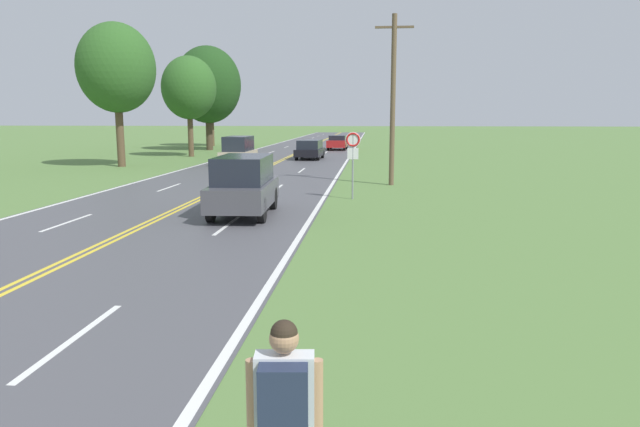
{
  "coord_description": "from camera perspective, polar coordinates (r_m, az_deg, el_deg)",
  "views": [
    {
      "loc": [
        6.95,
        -0.16,
        3.27
      ],
      "look_at": [
        5.73,
        12.77,
        1.06
      ],
      "focal_mm": 32.0,
      "sensor_mm": 36.0,
      "label": 1
    }
  ],
  "objects": [
    {
      "name": "tree_mid_treeline",
      "position": [
        48.73,
        -12.98,
        12.13
      ],
      "size": [
        4.44,
        4.44,
        8.15
      ],
      "color": "brown",
      "rests_on": "ground"
    },
    {
      "name": "car_champagne_van_approaching",
      "position": [
        38.9,
        -8.15,
        6.23
      ],
      "size": [
        1.75,
        4.31,
        1.97
      ],
      "rotation": [
        0.0,
        0.0,
        1.57
      ],
      "color": "black",
      "rests_on": "ground"
    },
    {
      "name": "tree_right_cluster",
      "position": [
        57.87,
        -11.17,
        12.5
      ],
      "size": [
        6.44,
        6.44,
        10.03
      ],
      "color": "#473828",
      "rests_on": "ground"
    },
    {
      "name": "tree_left_verge",
      "position": [
        65.74,
        -10.88,
        11.64
      ],
      "size": [
        5.29,
        5.29,
        8.79
      ],
      "color": "brown",
      "rests_on": "ground"
    },
    {
      "name": "hitchhiker_person",
      "position": [
        4.63,
        -3.57,
        -18.72
      ],
      "size": [
        0.6,
        0.43,
        1.76
      ],
      "rotation": [
        0.0,
        0.0,
        1.66
      ],
      "color": "navy",
      "rests_on": "ground"
    },
    {
      "name": "car_red_sedan_mid_far",
      "position": [
        57.15,
        1.77,
        7.15
      ],
      "size": [
        1.94,
        4.33,
        1.44
      ],
      "rotation": [
        0.0,
        0.0,
        -1.6
      ],
      "color": "black",
      "rests_on": "ground"
    },
    {
      "name": "car_black_hatchback_mid_near",
      "position": [
        44.36,
        -1.03,
        6.46
      ],
      "size": [
        2.04,
        3.97,
        1.49
      ],
      "rotation": [
        0.0,
        0.0,
        -1.62
      ],
      "color": "black",
      "rests_on": "ground"
    },
    {
      "name": "traffic_sign",
      "position": [
        22.72,
        3.31,
        6.49
      ],
      "size": [
        0.6,
        0.1,
        2.68
      ],
      "color": "gray",
      "rests_on": "ground"
    },
    {
      "name": "tree_behind_sign",
      "position": [
        40.14,
        -19.7,
        13.51
      ],
      "size": [
        4.98,
        4.98,
        9.25
      ],
      "color": "brown",
      "rests_on": "ground"
    },
    {
      "name": "utility_pole_midground",
      "position": [
        27.72,
        7.31,
        11.38
      ],
      "size": [
        1.8,
        0.24,
        7.97
      ],
      "color": "brown",
      "rests_on": "ground"
    },
    {
      "name": "car_dark_grey_suv_nearest",
      "position": [
        19.14,
        -7.64,
        2.89
      ],
      "size": [
        2.0,
        4.4,
        1.99
      ],
      "rotation": [
        0.0,
        0.0,
        -1.53
      ],
      "color": "black",
      "rests_on": "ground"
    }
  ]
}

